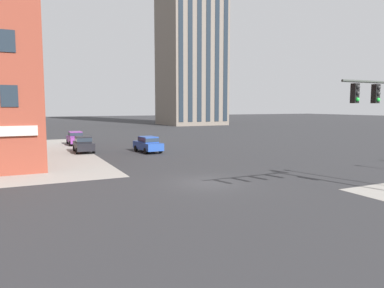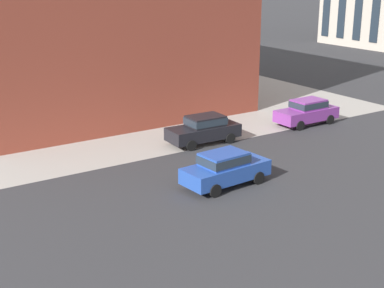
# 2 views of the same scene
# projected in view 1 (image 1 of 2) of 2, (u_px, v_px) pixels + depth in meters

# --- Properties ---
(ground_plane) EXTENTS (320.00, 320.00, 0.00)m
(ground_plane) POSITION_uv_depth(u_px,v_px,m) (208.00, 183.00, 23.00)
(ground_plane) COLOR #2D2D30
(car_main_northbound_far) EXTENTS (2.11, 4.50, 1.68)m
(car_main_northbound_far) POSITION_uv_depth(u_px,v_px,m) (148.00, 144.00, 38.04)
(car_main_northbound_far) COLOR #23479E
(car_main_northbound_far) RESTS_ON ground
(car_main_southbound_near) EXTENTS (1.89, 4.40, 1.68)m
(car_main_southbound_near) POSITION_uv_depth(u_px,v_px,m) (76.00, 137.00, 45.52)
(car_main_southbound_near) COLOR #7A3389
(car_main_southbound_near) RESTS_ON ground
(car_cross_eastbound) EXTENTS (2.01, 4.46, 1.68)m
(car_cross_eastbound) POSITION_uv_depth(u_px,v_px,m) (83.00, 144.00, 38.09)
(car_cross_eastbound) COLOR black
(car_cross_eastbound) RESTS_ON ground
(residential_tower_skyline_right) EXTENTS (15.03, 15.03, 53.79)m
(residential_tower_skyline_right) POSITION_uv_depth(u_px,v_px,m) (191.00, 21.00, 93.13)
(residential_tower_skyline_right) COLOR #70665B
(residential_tower_skyline_right) RESTS_ON ground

